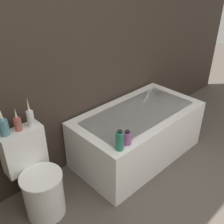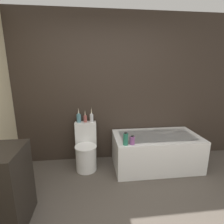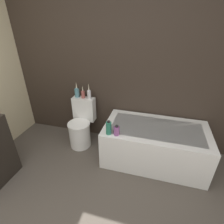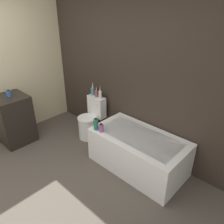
# 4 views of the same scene
# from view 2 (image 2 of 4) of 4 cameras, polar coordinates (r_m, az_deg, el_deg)

# --- Properties ---
(wall_back_tiled) EXTENTS (6.40, 0.06, 2.60)m
(wall_back_tiled) POSITION_cam_2_polar(r_m,az_deg,el_deg) (3.13, -1.53, 7.24)
(wall_back_tiled) COLOR #332821
(wall_back_tiled) RESTS_ON ground_plane
(bathtub) EXTENTS (1.44, 0.77, 0.57)m
(bathtub) POSITION_cam_2_polar(r_m,az_deg,el_deg) (3.19, 14.08, -12.12)
(bathtub) COLOR white
(bathtub) RESTS_ON ground
(toilet) EXTENTS (0.37, 0.50, 0.77)m
(toilet) POSITION_cam_2_polar(r_m,az_deg,el_deg) (3.07, -8.48, -12.17)
(toilet) COLOR white
(toilet) RESTS_ON ground
(vase_gold) EXTENTS (0.08, 0.08, 0.25)m
(vase_gold) POSITION_cam_2_polar(r_m,az_deg,el_deg) (3.06, -10.79, -1.69)
(vase_gold) COLOR teal
(vase_gold) RESTS_ON toilet
(vase_silver) EXTENTS (0.06, 0.06, 0.21)m
(vase_silver) POSITION_cam_2_polar(r_m,az_deg,el_deg) (3.05, -8.74, -1.97)
(vase_silver) COLOR #994C47
(vase_silver) RESTS_ON toilet
(vase_bronze) EXTENTS (0.06, 0.06, 0.26)m
(vase_bronze) POSITION_cam_2_polar(r_m,az_deg,el_deg) (3.03, -6.69, -1.67)
(vase_bronze) COLOR silver
(vase_bronze) RESTS_ON toilet
(shampoo_bottle_tall) EXTENTS (0.07, 0.07, 0.19)m
(shampoo_bottle_tall) POSITION_cam_2_polar(r_m,az_deg,el_deg) (2.61, 4.45, -8.83)
(shampoo_bottle_tall) COLOR #267259
(shampoo_bottle_tall) RESTS_ON bathtub
(shampoo_bottle_short) EXTENTS (0.08, 0.08, 0.14)m
(shampoo_bottle_short) POSITION_cam_2_polar(r_m,az_deg,el_deg) (2.65, 6.61, -9.17)
(shampoo_bottle_short) COLOR #8C4C8C
(shampoo_bottle_short) RESTS_ON bathtub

